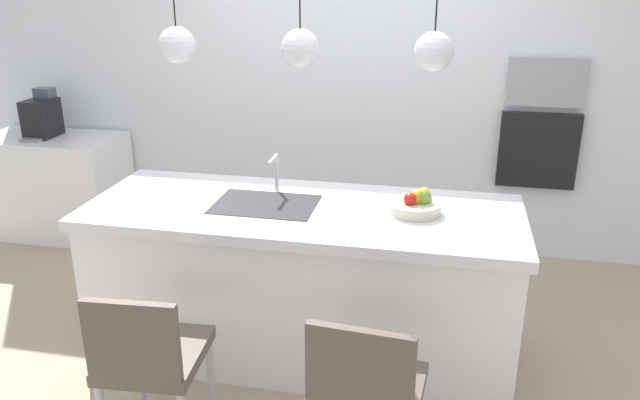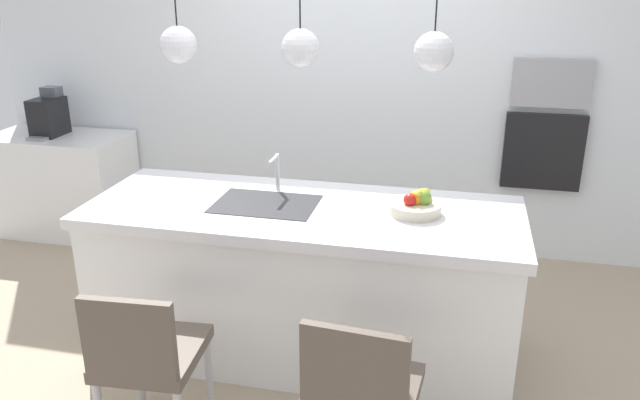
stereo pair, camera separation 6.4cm
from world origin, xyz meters
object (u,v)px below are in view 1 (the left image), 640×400
(coffee_machine, at_px, (42,117))
(chair_near, at_px, (150,356))
(microwave, at_px, (546,82))
(chair_middle, at_px, (366,387))
(fruit_bowl, at_px, (416,204))
(oven, at_px, (538,150))

(coffee_machine, distance_m, chair_near, 3.00)
(microwave, distance_m, chair_middle, 2.81)
(fruit_bowl, height_order, microwave, microwave)
(fruit_bowl, distance_m, chair_near, 1.53)
(coffee_machine, relative_size, chair_middle, 0.45)
(oven, distance_m, chair_near, 3.16)
(oven, height_order, chair_middle, oven)
(microwave, relative_size, oven, 0.96)
(coffee_machine, relative_size, oven, 0.68)
(fruit_bowl, distance_m, chair_middle, 1.09)
(fruit_bowl, xyz_separation_m, oven, (0.79, 1.54, -0.09))
(fruit_bowl, height_order, chair_near, fruit_bowl)
(fruit_bowl, distance_m, oven, 1.73)
(coffee_machine, xyz_separation_m, chair_near, (1.97, -2.21, -0.50))
(fruit_bowl, distance_m, microwave, 1.78)
(fruit_bowl, xyz_separation_m, coffee_machine, (-3.06, 1.24, 0.05))
(coffee_machine, height_order, oven, coffee_machine)
(microwave, relative_size, chair_middle, 0.64)
(chair_middle, bearing_deg, chair_near, -179.93)
(coffee_machine, distance_m, oven, 3.86)
(fruit_bowl, bearing_deg, microwave, 62.69)
(oven, bearing_deg, microwave, 0.00)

